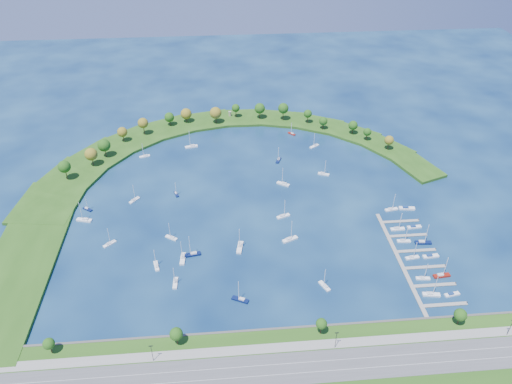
{
  "coord_description": "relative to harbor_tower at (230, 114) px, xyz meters",
  "views": [
    {
      "loc": [
        -16.63,
        -247.0,
        181.36
      ],
      "look_at": [
        5.0,
        5.0,
        4.0
      ],
      "focal_mm": 33.73,
      "sensor_mm": 36.0,
      "label": 1
    }
  ],
  "objects": [
    {
      "name": "docked_boat_6",
      "position": [
        92.56,
        -166.86,
        -3.17
      ],
      "size": [
        7.8,
        2.8,
        11.23
      ],
      "rotation": [
        0.0,
        0.0,
        -0.09
      ],
      "color": "white",
      "rests_on": "ground"
    },
    {
      "name": "moored_boat_13",
      "position": [
        -3.28,
        -203.15,
        -3.13
      ],
      "size": [
        8.83,
        5.95,
        12.71
      ],
      "rotation": [
        0.0,
        0.0,
        2.69
      ],
      "color": "#0A1644",
      "rests_on": "ground"
    },
    {
      "name": "docked_boat_5",
      "position": [
        103.0,
        -180.59,
        -3.39
      ],
      "size": [
        9.03,
        3.1,
        1.81
      ],
      "rotation": [
        0.0,
        0.0,
        0.07
      ],
      "color": "white",
      "rests_on": "ground"
    },
    {
      "name": "dock_system",
      "position": [
        92.33,
        -181.81,
        -3.71
      ],
      "size": [
        24.28,
        82.0,
        1.6
      ],
      "color": "gray",
      "rests_on": "ground"
    },
    {
      "name": "south_shoreline",
      "position": [
        7.06,
        -243.69,
        -3.06
      ],
      "size": [
        420.0,
        43.1,
        11.6
      ],
      "color": "#234A13",
      "rests_on": "ground"
    },
    {
      "name": "moored_boat_5",
      "position": [
        -40.16,
        -152.62,
        -3.18
      ],
      "size": [
        7.46,
        5.87,
        11.07
      ],
      "rotation": [
        0.0,
        0.0,
        2.56
      ],
      "color": "white",
      "rests_on": "ground"
    },
    {
      "name": "moored_boat_20",
      "position": [
        26.86,
        -138.11,
        -3.14
      ],
      "size": [
        8.75,
        5.3,
        12.45
      ],
      "rotation": [
        0.0,
        0.0,
        0.37
      ],
      "color": "white",
      "rests_on": "ground"
    },
    {
      "name": "moored_boat_6",
      "position": [
        27.78,
        -159.97,
        -3.1
      ],
      "size": [
        9.59,
        6.12,
        13.7
      ],
      "rotation": [
        0.0,
        0.0,
        0.41
      ],
      "color": "white",
      "rests_on": "ground"
    },
    {
      "name": "moored_boat_11",
      "position": [
        -27.84,
        -168.0,
        -3.09
      ],
      "size": [
        9.81,
        4.22,
        13.97
      ],
      "rotation": [
        0.0,
        0.0,
        3.31
      ],
      "color": "#0A1644",
      "rests_on": "ground"
    },
    {
      "name": "moored_boat_4",
      "position": [
        61.83,
        -54.3,
        -3.15
      ],
      "size": [
        7.95,
        6.53,
        11.94
      ],
      "rotation": [
        0.0,
        0.0,
        3.75
      ],
      "color": "white",
      "rests_on": "ground"
    },
    {
      "name": "docked_boat_7",
      "position": [
        103.03,
        -169.19,
        -3.1
      ],
      "size": [
        9.46,
        3.4,
        13.62
      ],
      "rotation": [
        0.0,
        0.0,
        -0.09
      ],
      "color": "#0A1644",
      "rests_on": "ground"
    },
    {
      "name": "moored_boat_18",
      "position": [
        -46.87,
        -175.44,
        -3.17
      ],
      "size": [
        3.91,
        8.02,
        11.36
      ],
      "rotation": [
        0.0,
        0.0,
        1.81
      ],
      "color": "white",
      "rests_on": "ground"
    },
    {
      "name": "moored_boat_1",
      "position": [
        -1.22,
        -164.3,
        -3.07
      ],
      "size": [
        4.6,
        10.2,
        14.49
      ],
      "rotation": [
        0.0,
        0.0,
        4.52
      ],
      "color": "white",
      "rests_on": "ground"
    },
    {
      "name": "moored_boat_7",
      "position": [
        -74.93,
        -155.05,
        -3.17
      ],
      "size": [
        7.24,
        6.81,
        11.43
      ],
      "rotation": [
        0.0,
        0.0,
        0.73
      ],
      "color": "white",
      "rests_on": "ground"
    },
    {
      "name": "harbor_tower",
      "position": [
        0.0,
        0.0,
        0.0
      ],
      "size": [
        2.6,
        2.6,
        4.01
      ],
      "color": "gray",
      "rests_on": "breakwater"
    },
    {
      "name": "moored_boat_3",
      "position": [
        32.1,
        -72.31,
        -3.16
      ],
      "size": [
        5.02,
        8.16,
        11.63
      ],
      "rotation": [
        0.0,
        0.0,
        4.33
      ],
      "color": "#0A1644",
      "rests_on": "ground"
    },
    {
      "name": "docked_boat_2",
      "position": [
        92.57,
        -196.58,
        -3.19
      ],
      "size": [
        7.43,
        2.78,
        10.67
      ],
      "rotation": [
        0.0,
        0.0,
        -0.1
      ],
      "color": "white",
      "rests_on": "ground"
    },
    {
      "name": "ground",
      "position": [
        7.03,
        -120.81,
        -4.06
      ],
      "size": [
        700.0,
        700.0,
        0.0
      ],
      "primitive_type": "plane",
      "color": "#071C43",
      "rests_on": "ground"
    },
    {
      "name": "moored_boat_2",
      "position": [
        47.62,
        -32.92,
        -3.2
      ],
      "size": [
        5.95,
        6.31,
        9.96
      ],
      "rotation": [
        0.0,
        0.0,
        2.3
      ],
      "color": "maroon",
      "rests_on": "ground"
    },
    {
      "name": "moored_boat_14",
      "position": [
        -31.18,
        -47.04,
        -3.09
      ],
      "size": [
        9.87,
        4.56,
        14.01
      ],
      "rotation": [
        0.0,
        0.0,
        3.35
      ],
      "color": "white",
      "rests_on": "ground"
    },
    {
      "name": "moored_boat_21",
      "position": [
        61.0,
        -93.17,
        -3.17
      ],
      "size": [
        8.06,
        5.02,
        11.49
      ],
      "rotation": [
        0.0,
        0.0,
        5.89
      ],
      "color": "white",
      "rests_on": "ground"
    },
    {
      "name": "docked_boat_0",
      "position": [
        92.54,
        -207.98,
        -3.13
      ],
      "size": [
        8.96,
        3.69,
        12.79
      ],
      "rotation": [
        0.0,
        0.0,
        -0.15
      ],
      "color": "white",
      "rests_on": "ground"
    },
    {
      "name": "docked_boat_8",
      "position": [
        92.55,
        -156.01,
        -3.14
      ],
      "size": [
        8.45,
        2.57,
        12.34
      ],
      "rotation": [
        0.0,
        0.0,
        0.03
      ],
      "color": "white",
      "rests_on": "ground"
    },
    {
      "name": "moored_boat_15",
      "position": [
        -39.58,
        -108.75,
        -3.21
      ],
      "size": [
        3.89,
        6.92,
        9.81
      ],
      "rotation": [
        0.0,
        0.0,
        5.04
      ],
      "color": "#0A1644",
      "rests_on": "ground"
    },
    {
      "name": "docked_boat_10",
      "position": [
        94.95,
        -137.0,
        -3.15
      ],
      "size": [
        8.5,
        3.69,
        12.1
      ],
      "rotation": [
        0.0,
        0.0,
        0.17
      ],
      "color": "white",
      "rests_on": "ground"
    },
    {
      "name": "docked_boat_11",
      "position": [
        104.89,
        -136.74,
        -3.33
      ],
      "size": [
        10.01,
        3.96,
        1.99
      ],
      "rotation": [
        0.0,
        0.0,
        -0.13
      ],
      "color": "white",
      "rests_on": "ground"
    },
    {
      "name": "moored_boat_0",
      "position": [
        -36.05,
        -188.91,
        -3.16
      ],
      "size": [
        2.53,
        8.03,
        11.68
      ],
      "rotation": [
        0.0,
        0.0,
        4.67
      ],
      "color": "white",
      "rests_on": "ground"
    },
    {
      "name": "moored_boat_16",
      "position": [
        -32.92,
        -170.91,
        -3.1
      ],
      "size": [
        3.22,
        9.36,
        13.53
      ],
      "rotation": [
        0.0,
        0.0,
        4.64
      ],
      "color": "white",
      "rests_on": "ground"
    },
    {
      "name": "docked_boat_1",
      "position": [
        103.02,
        -208.75,
        -3.47
      ],
      "size": [
        8.08,
        3.35,
        1.6
      ],
      "rotation": [
        0.0,
        0.0,
        0.15
      ],
      "color": "white",
      "rests_on": "ground"
    },
    {
      "name": "docked_boat_3",
      "position": [
        103.03,
        -195.6,
        -3.11
      ],
      "size": [
        9.19,
        3.33,
        13.23
      ],
      "rotation": [
        0.0,
        0.0,
        0.09
      ],
      "color": "maroon",
      "rests_on": "ground"
    },
    {
      "name": "breakwater_trees",
      "position": [
        -19.02,
        -33.34,
        6.64
      ],
      "size": [
        235.67,
        91.82,
        14.9
      ],
      "color": "#382314",
      "rests_on": "breakwater"
    },
    {
      "name": "moored_boat_8",
      "position": [
        -65.94,
        -113.34,
        -3.16
      ],
      "size": [
        6.72,
        7.55,
        11.65
      ],
      "rotation": [
        0.0,
        0.0,
        0.89
      ],
      "color": "white",
      "rests_on": "ground"
    },
    {
      "name": "moored_boat_17",
      "position": [
        -93.65,
        -131.59,
        -3.1
      ],
      "size": [
        9.72,
        4.95,
        13.76
      ],
      "rotation": [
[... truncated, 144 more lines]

